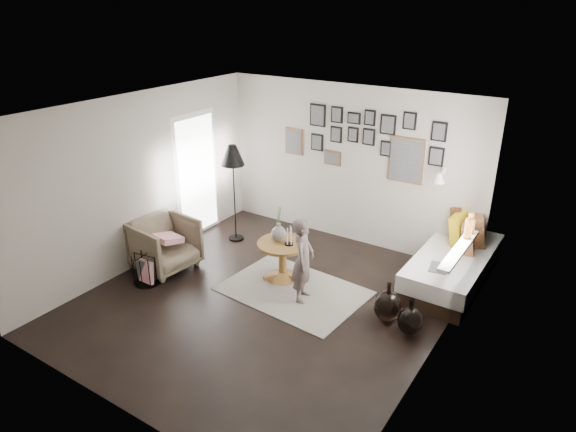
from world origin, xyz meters
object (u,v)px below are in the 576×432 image
Objects in this scene: pedestal_table at (283,262)px; vase at (279,231)px; magazine_basket at (146,269)px; demijohn_large at (387,306)px; child at (303,260)px; daybed at (455,260)px; floor_lamp at (233,159)px; armchair at (165,244)px; demijohn_small at (410,321)px.

pedestal_table is 1.40× the size of vase.
demijohn_large is (3.27, 1.03, -0.01)m from magazine_basket.
demijohn_large is 0.45× the size of child.
child is at bearing -29.04° from vase.
daybed reaches higher than magazine_basket.
daybed is at bearing 10.42° from floor_lamp.
armchair reaches higher than demijohn_small.
floor_lamp is 3.69× the size of magazine_basket.
child reaches higher than magazine_basket.
daybed is at bearing 87.68° from demijohn_small.
demijohn_large is 1.10× the size of demijohn_small.
child is at bearing -30.96° from pedestal_table.
demijohn_large is at bearing -14.96° from floor_lamp.
vase is at bearing 174.27° from demijohn_large.
pedestal_table is 1.94m from floor_lamp.
armchair is at bearing -157.29° from pedestal_table.
armchair is 1.77× the size of demijohn_small.
vase is 2.59m from daybed.
vase is 1.08× the size of demijohn_small.
demijohn_large is at bearing -99.52° from child.
floor_lamp is 3.39× the size of demijohn_small.
child is (0.62, -0.35, -0.14)m from vase.
armchair reaches higher than demijohn_large.
armchair is 3.76m from demijohn_small.
magazine_basket is at bearing -162.00° from armchair.
demijohn_small is at bearing -7.98° from vase.
demijohn_large is at bearing 17.45° from magazine_basket.
vase is 1.78m from armchair.
floor_lamp reaches higher than magazine_basket.
vase reaches higher than armchair.
pedestal_table reaches higher than magazine_basket.
pedestal_table is at bearing 174.67° from demijohn_large.
child is at bearing -74.15° from armchair.
vase is 1.87m from demijohn_large.
magazine_basket is (-3.69, -2.51, -0.11)m from daybed.
magazine_basket is at bearing -162.55° from demijohn_large.
magazine_basket is (-1.57, -1.19, -0.05)m from pedestal_table.
child reaches higher than demijohn_small.
vase is 1.99m from magazine_basket.
magazine_basket is 2.31m from child.
floor_lamp is (-3.53, -0.65, 1.10)m from daybed.
daybed is 4.30m from armchair.
demijohn_small is (3.46, -0.95, -1.24)m from floor_lamp.
demijohn_large is at bearing 161.08° from demijohn_small.
armchair is 3.42m from demijohn_large.
vase is (-0.08, 0.02, 0.47)m from pedestal_table.
pedestal_table is at bearing -60.98° from armchair.
floor_lamp reaches higher than child.
armchair is at bearing 81.80° from child.
floor_lamp is at bearing -169.15° from daybed.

